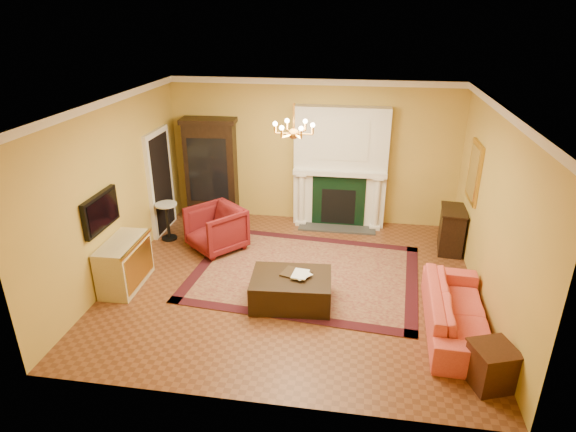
% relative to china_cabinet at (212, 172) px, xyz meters
% --- Properties ---
extents(floor, '(6.00, 5.50, 0.02)m').
position_rel_china_cabinet_xyz_m(floor, '(2.13, -2.49, -1.06)').
color(floor, brown).
rests_on(floor, ground).
extents(ceiling, '(6.00, 5.50, 0.02)m').
position_rel_china_cabinet_xyz_m(ceiling, '(2.13, -2.49, 1.96)').
color(ceiling, silver).
rests_on(ceiling, wall_back).
extents(wall_back, '(6.00, 0.02, 3.00)m').
position_rel_china_cabinet_xyz_m(wall_back, '(2.13, 0.27, 0.45)').
color(wall_back, '#B0953F').
rests_on(wall_back, floor).
extents(wall_front, '(6.00, 0.02, 3.00)m').
position_rel_china_cabinet_xyz_m(wall_front, '(2.13, -5.25, 0.45)').
color(wall_front, '#B0953F').
rests_on(wall_front, floor).
extents(wall_left, '(0.02, 5.50, 3.00)m').
position_rel_china_cabinet_xyz_m(wall_left, '(-0.88, -2.49, 0.45)').
color(wall_left, '#B0953F').
rests_on(wall_left, floor).
extents(wall_right, '(0.02, 5.50, 3.00)m').
position_rel_china_cabinet_xyz_m(wall_right, '(5.14, -2.49, 0.45)').
color(wall_right, '#B0953F').
rests_on(wall_right, floor).
extents(fireplace, '(1.90, 0.70, 2.50)m').
position_rel_china_cabinet_xyz_m(fireplace, '(2.73, 0.08, 0.14)').
color(fireplace, silver).
rests_on(fireplace, wall_back).
extents(crown_molding, '(6.00, 5.50, 0.12)m').
position_rel_china_cabinet_xyz_m(crown_molding, '(2.13, -1.53, 1.89)').
color(crown_molding, white).
rests_on(crown_molding, ceiling).
extents(doorway, '(0.08, 1.05, 2.10)m').
position_rel_china_cabinet_xyz_m(doorway, '(-0.82, -0.79, -0.00)').
color(doorway, silver).
rests_on(doorway, wall_left).
extents(tv_panel, '(0.09, 0.95, 0.58)m').
position_rel_china_cabinet_xyz_m(tv_panel, '(-0.81, -3.09, 0.30)').
color(tv_panel, black).
rests_on(tv_panel, wall_left).
extents(gilt_mirror, '(0.06, 0.76, 1.05)m').
position_rel_china_cabinet_xyz_m(gilt_mirror, '(5.10, -1.09, 0.60)').
color(gilt_mirror, gold).
rests_on(gilt_mirror, wall_right).
extents(chandelier, '(0.63, 0.55, 0.53)m').
position_rel_china_cabinet_xyz_m(chandelier, '(2.13, -2.49, 1.56)').
color(chandelier, gold).
rests_on(chandelier, ceiling).
extents(oriental_rug, '(4.07, 3.20, 0.02)m').
position_rel_china_cabinet_xyz_m(oriental_rug, '(2.29, -2.16, -1.04)').
color(oriental_rug, '#4A1019').
rests_on(oriental_rug, floor).
extents(china_cabinet, '(1.09, 0.57, 2.10)m').
position_rel_china_cabinet_xyz_m(china_cabinet, '(0.00, 0.00, 0.00)').
color(china_cabinet, black).
rests_on(china_cabinet, floor).
extents(wingback_armchair, '(1.24, 1.23, 0.93)m').
position_rel_china_cabinet_xyz_m(wingback_armchair, '(0.51, -1.50, -0.58)').
color(wingback_armchair, maroon).
rests_on(wingback_armchair, floor).
extents(pedestal_table, '(0.43, 0.43, 0.76)m').
position_rel_china_cabinet_xyz_m(pedestal_table, '(-0.57, -1.22, -0.61)').
color(pedestal_table, black).
rests_on(pedestal_table, floor).
extents(commode, '(0.54, 1.09, 0.81)m').
position_rel_china_cabinet_xyz_m(commode, '(-0.60, -3.01, -0.65)').
color(commode, '#C9B993').
rests_on(commode, floor).
extents(coral_sofa, '(0.70, 2.15, 0.83)m').
position_rel_china_cabinet_xyz_m(coral_sofa, '(4.63, -3.42, -0.63)').
color(coral_sofa, '#D85144').
rests_on(coral_sofa, floor).
extents(end_table, '(0.59, 0.59, 0.53)m').
position_rel_china_cabinet_xyz_m(end_table, '(4.85, -4.51, -0.78)').
color(end_table, '#391A0F').
rests_on(end_table, floor).
extents(console_table, '(0.50, 0.77, 0.82)m').
position_rel_china_cabinet_xyz_m(console_table, '(4.91, -0.86, -0.64)').
color(console_table, black).
rests_on(console_table, floor).
extents(leather_ottoman, '(1.29, 0.98, 0.46)m').
position_rel_china_cabinet_xyz_m(leather_ottoman, '(2.19, -3.11, -0.81)').
color(leather_ottoman, black).
rests_on(leather_ottoman, oriental_rug).
extents(ottoman_tray, '(0.50, 0.43, 0.03)m').
position_rel_china_cabinet_xyz_m(ottoman_tray, '(2.25, -3.03, -0.56)').
color(ottoman_tray, black).
rests_on(ottoman_tray, leather_ottoman).
extents(book_a, '(0.24, 0.06, 0.32)m').
position_rel_china_cabinet_xyz_m(book_a, '(2.21, -3.08, -0.39)').
color(book_a, gray).
rests_on(book_a, ottoman_tray).
extents(book_b, '(0.17, 0.15, 0.28)m').
position_rel_china_cabinet_xyz_m(book_b, '(2.29, -3.05, -0.41)').
color(book_b, gray).
rests_on(book_b, ottoman_tray).
extents(topiary_left, '(0.17, 0.17, 0.47)m').
position_rel_china_cabinet_xyz_m(topiary_left, '(2.03, 0.04, 0.44)').
color(topiary_left, gray).
rests_on(topiary_left, fireplace).
extents(topiary_right, '(0.16, 0.16, 0.42)m').
position_rel_china_cabinet_xyz_m(topiary_right, '(3.39, 0.04, 0.41)').
color(topiary_right, gray).
rests_on(topiary_right, fireplace).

